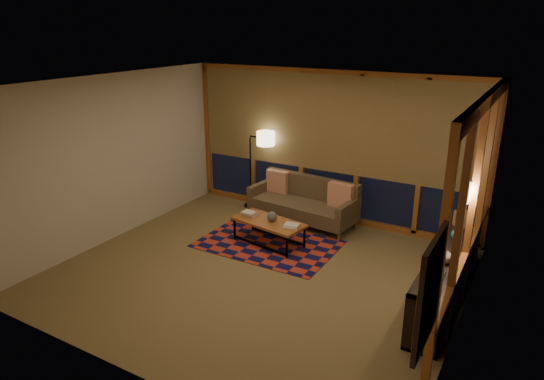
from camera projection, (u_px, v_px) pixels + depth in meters
The scene contains 21 objects.
floor at pixel (259, 272), 7.07m from camera, with size 5.50×5.00×0.01m, color olive.
ceiling at pixel (257, 84), 6.18m from camera, with size 5.50×5.00×0.01m, color white.
walls at pixel (258, 184), 6.62m from camera, with size 5.51×5.01×2.70m.
window_wall_back at pixel (329, 147), 8.61m from camera, with size 5.30×0.16×2.60m, color #AF6225, non-canonical shape.
window_wall_right at pixel (473, 206), 5.85m from camera, with size 0.16×3.70×2.60m, color #AF6225, non-canonical shape.
wall_art at pixel (429, 291), 3.80m from camera, with size 0.06×0.74×0.94m, color red, non-canonical shape.
wall_sconce at pixel (468, 193), 5.69m from camera, with size 0.12×0.18×0.22m, color #FFE9BC, non-canonical shape.
sofa at pixel (302, 202), 8.71m from camera, with size 1.93×0.78×0.79m, color brown, non-canonical shape.
pillow_left at pixel (278, 181), 9.15m from camera, with size 0.43×0.14×0.43m, color #BE3E17, non-canonical shape.
pillow_right at pixel (341, 195), 8.40m from camera, with size 0.45×0.15×0.45m, color #BE3E17, non-canonical shape.
area_rug at pixel (268, 244), 7.95m from camera, with size 2.19×1.46×0.01m, color #B73422.
coffee_table at pixel (269, 232), 7.92m from camera, with size 1.20×0.55×0.40m, color #AF6225, non-canonical shape.
book_stack_a at pixel (249, 213), 8.07m from camera, with size 0.23×0.18×0.07m, color silver, non-canonical shape.
book_stack_b at pixel (292, 226), 7.61m from camera, with size 0.23×0.18×0.05m, color silver, non-canonical shape.
ceramic_pot at pixel (272, 216), 7.82m from camera, with size 0.16×0.16×0.16m, color #272728.
floor_lamp at pixel (250, 168), 9.37m from camera, with size 0.52×0.34×1.55m, color black, non-canonical shape.
bookshelf at pixel (448, 273), 6.33m from camera, with size 0.40×2.80×0.70m, color black, non-canonical shape.
basket at pixel (463, 219), 6.91m from camera, with size 0.26×0.26×0.19m, color #A3734A.
teal_bowl at pixel (456, 235), 6.44m from camera, with size 0.15×0.15×0.15m, color #277F6F.
vase at pixel (445, 255), 5.83m from camera, with size 0.19×0.19×0.19m, color #BEAD97.
shelf_book_stack at pixel (437, 275), 5.50m from camera, with size 0.16×0.23×0.07m, color silver, non-canonical shape.
Camera 1 is at (3.31, -5.35, 3.45)m, focal length 32.00 mm.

